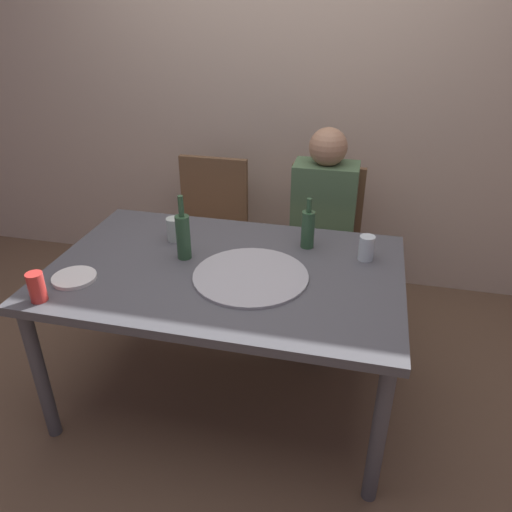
% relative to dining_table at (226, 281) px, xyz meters
% --- Properties ---
extents(ground_plane, '(8.00, 8.00, 0.00)m').
position_rel_dining_table_xyz_m(ground_plane, '(0.00, 0.00, -0.66)').
color(ground_plane, brown).
extents(back_wall, '(6.00, 0.10, 2.60)m').
position_rel_dining_table_xyz_m(back_wall, '(0.00, 1.36, 0.64)').
color(back_wall, '#BCA893').
rests_on(back_wall, ground_plane).
extents(dining_table, '(1.55, 1.00, 0.73)m').
position_rel_dining_table_xyz_m(dining_table, '(0.00, 0.00, 0.00)').
color(dining_table, '#4C4C51').
rests_on(dining_table, ground_plane).
extents(pizza_tray, '(0.50, 0.50, 0.01)m').
position_rel_dining_table_xyz_m(pizza_tray, '(0.13, -0.05, 0.08)').
color(pizza_tray, '#ADADB2').
rests_on(pizza_tray, dining_table).
extents(wine_bottle, '(0.06, 0.06, 0.30)m').
position_rel_dining_table_xyz_m(wine_bottle, '(-0.21, 0.05, 0.18)').
color(wine_bottle, '#2D5133').
rests_on(wine_bottle, dining_table).
extents(beer_bottle, '(0.06, 0.06, 0.25)m').
position_rel_dining_table_xyz_m(beer_bottle, '(0.32, 0.29, 0.17)').
color(beer_bottle, '#2D5133').
rests_on(beer_bottle, dining_table).
extents(tumbler_near, '(0.07, 0.07, 0.12)m').
position_rel_dining_table_xyz_m(tumbler_near, '(0.60, 0.22, 0.13)').
color(tumbler_near, silver).
rests_on(tumbler_near, dining_table).
extents(tumbler_far, '(0.07, 0.07, 0.11)m').
position_rel_dining_table_xyz_m(tumbler_far, '(-0.32, 0.21, 0.13)').
color(tumbler_far, '#B7C6BC').
rests_on(tumbler_far, dining_table).
extents(soda_can, '(0.07, 0.07, 0.12)m').
position_rel_dining_table_xyz_m(soda_can, '(-0.64, -0.42, 0.13)').
color(soda_can, red).
rests_on(soda_can, dining_table).
extents(plate_stack, '(0.19, 0.19, 0.02)m').
position_rel_dining_table_xyz_m(plate_stack, '(-0.60, -0.24, 0.08)').
color(plate_stack, white).
rests_on(plate_stack, dining_table).
extents(chair_left, '(0.44, 0.44, 0.90)m').
position_rel_dining_table_xyz_m(chair_left, '(-0.38, 0.90, -0.15)').
color(chair_left, brown).
rests_on(chair_left, ground_plane).
extents(chair_right, '(0.44, 0.44, 0.90)m').
position_rel_dining_table_xyz_m(chair_right, '(0.35, 0.90, -0.15)').
color(chair_right, brown).
rests_on(chair_right, ground_plane).
extents(guest_in_sweater, '(0.36, 0.56, 1.17)m').
position_rel_dining_table_xyz_m(guest_in_sweater, '(0.35, 0.75, -0.02)').
color(guest_in_sweater, '#4C6B47').
rests_on(guest_in_sweater, ground_plane).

